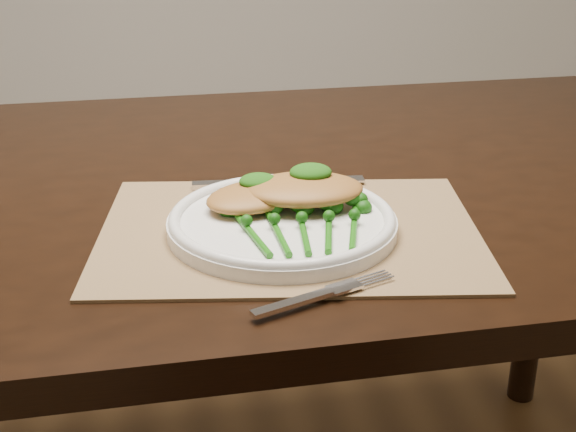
{
  "coord_description": "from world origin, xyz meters",
  "views": [
    {
      "loc": [
        -0.07,
        -1.14,
        1.14
      ],
      "look_at": [
        0.04,
        -0.31,
        0.78
      ],
      "focal_mm": 50.0,
      "sensor_mm": 36.0,
      "label": 1
    }
  ],
  "objects": [
    {
      "name": "broccolini_bundle",
      "position": [
        0.05,
        -0.34,
        0.77
      ],
      "size": [
        0.14,
        0.16,
        0.04
      ],
      "rotation": [
        0.0,
        0.0,
        0.0
      ],
      "color": "#165C0C",
      "rests_on": "dinner_plate"
    },
    {
      "name": "dining_table",
      "position": [
        -0.03,
        -0.09,
        0.38
      ],
      "size": [
        1.65,
        1.0,
        0.75
      ],
      "rotation": [
        0.0,
        0.0,
        0.06
      ],
      "color": "black",
      "rests_on": "ground"
    },
    {
      "name": "placemat",
      "position": [
        0.04,
        -0.29,
        0.75
      ],
      "size": [
        0.47,
        0.37,
        0.0
      ],
      "primitive_type": "cube",
      "rotation": [
        0.0,
        0.0,
        -0.1
      ],
      "color": "olive",
      "rests_on": "dining_table"
    },
    {
      "name": "chicken_fillet_right",
      "position": [
        0.07,
        -0.26,
        0.79
      ],
      "size": [
        0.15,
        0.1,
        0.03
      ],
      "primitive_type": "ellipsoid",
      "rotation": [
        0.0,
        0.0,
        -0.02
      ],
      "color": "#A66E30",
      "rests_on": "dinner_plate"
    },
    {
      "name": "knife",
      "position": [
        0.03,
        -0.15,
        0.76
      ],
      "size": [
        0.23,
        0.03,
        0.01
      ],
      "rotation": [
        0.0,
        0.0,
        -0.03
      ],
      "color": "silver",
      "rests_on": "placemat"
    },
    {
      "name": "fork",
      "position": [
        0.07,
        -0.45,
        0.76
      ],
      "size": [
        0.16,
        0.08,
        0.01
      ],
      "rotation": [
        0.0,
        0.0,
        0.41
      ],
      "color": "silver",
      "rests_on": "placemat"
    },
    {
      "name": "pesto_dollop_right",
      "position": [
        0.08,
        -0.24,
        0.81
      ],
      "size": [
        0.05,
        0.04,
        0.02
      ],
      "primitive_type": "ellipsoid",
      "color": "#114109",
      "rests_on": "chicken_fillet_right"
    },
    {
      "name": "dinner_plate",
      "position": [
        0.03,
        -0.29,
        0.77
      ],
      "size": [
        0.27,
        0.27,
        0.02
      ],
      "color": "white",
      "rests_on": "placemat"
    },
    {
      "name": "pesto_dollop_left",
      "position": [
        0.01,
        -0.24,
        0.8
      ],
      "size": [
        0.05,
        0.04,
        0.02
      ],
      "primitive_type": "ellipsoid",
      "color": "#114109",
      "rests_on": "chicken_fillet_left"
    },
    {
      "name": "chicken_fillet_left",
      "position": [
        0.01,
        -0.25,
        0.78
      ],
      "size": [
        0.15,
        0.13,
        0.03
      ],
      "primitive_type": "ellipsoid",
      "rotation": [
        0.0,
        0.0,
        0.46
      ],
      "color": "#A66E30",
      "rests_on": "dinner_plate"
    }
  ]
}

